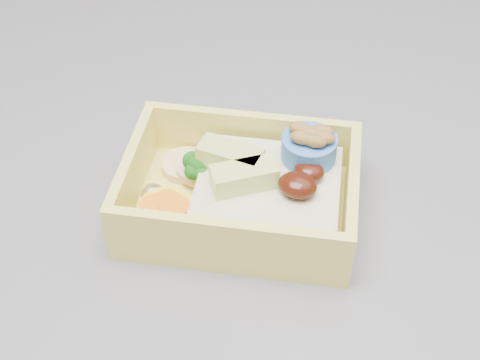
% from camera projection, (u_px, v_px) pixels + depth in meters
% --- Properties ---
extents(bento_box, '(0.18, 0.14, 0.06)m').
position_uv_depth(bento_box, '(247.00, 190.00, 0.49)').
color(bento_box, '#EFE362').
rests_on(bento_box, island).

